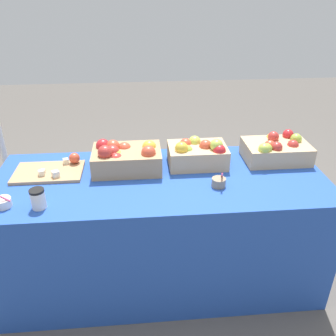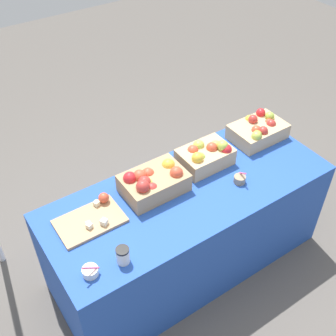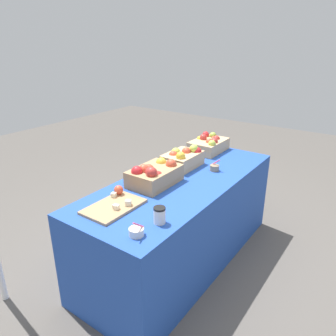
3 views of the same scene
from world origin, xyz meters
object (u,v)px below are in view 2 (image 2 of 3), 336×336
(sample_bowl_near, at_px, (90,271))
(coffee_cup, at_px, (123,255))
(sample_bowl_mid, at_px, (240,179))
(cutting_board_front, at_px, (92,218))
(apple_crate_left, at_px, (258,130))
(apple_crate_right, at_px, (153,182))
(apple_crate_middle, at_px, (206,155))

(sample_bowl_near, xyz_separation_m, coffee_cup, (0.18, -0.02, 0.03))
(sample_bowl_near, xyz_separation_m, sample_bowl_mid, (1.11, 0.10, 0.00))
(cutting_board_front, bearing_deg, coffee_cup, -89.02)
(apple_crate_left, relative_size, sample_bowl_near, 3.56)
(apple_crate_right, height_order, sample_bowl_mid, apple_crate_right)
(apple_crate_right, distance_m, coffee_cup, 0.56)
(cutting_board_front, height_order, coffee_cup, coffee_cup)
(apple_crate_middle, xyz_separation_m, sample_bowl_mid, (0.07, -0.27, -0.05))
(coffee_cup, bearing_deg, apple_crate_right, 41.02)
(apple_crate_middle, height_order, apple_crate_right, apple_crate_right)
(apple_crate_right, height_order, cutting_board_front, apple_crate_right)
(sample_bowl_mid, distance_m, coffee_cup, 0.94)
(cutting_board_front, bearing_deg, apple_crate_left, 2.10)
(apple_crate_left, bearing_deg, sample_bowl_mid, -145.74)
(cutting_board_front, distance_m, sample_bowl_near, 0.38)
(apple_crate_middle, relative_size, coffee_cup, 3.38)
(sample_bowl_mid, bearing_deg, coffee_cup, -172.39)
(cutting_board_front, xyz_separation_m, coffee_cup, (0.01, -0.36, 0.04))
(sample_bowl_near, bearing_deg, coffee_cup, -7.69)
(apple_crate_middle, xyz_separation_m, sample_bowl_near, (-1.04, -0.37, -0.05))
(apple_crate_left, distance_m, sample_bowl_mid, 0.51)
(cutting_board_front, height_order, sample_bowl_mid, sample_bowl_mid)
(apple_crate_left, height_order, apple_crate_right, apple_crate_right)
(cutting_board_front, bearing_deg, sample_bowl_mid, -14.29)
(sample_bowl_mid, bearing_deg, cutting_board_front, 165.71)
(apple_crate_left, bearing_deg, cutting_board_front, -177.90)
(apple_crate_right, xyz_separation_m, sample_bowl_near, (-0.60, -0.34, -0.06))
(apple_crate_left, xyz_separation_m, coffee_cup, (-1.35, -0.41, -0.02))
(sample_bowl_near, distance_m, sample_bowl_mid, 1.12)
(cutting_board_front, height_order, sample_bowl_near, sample_bowl_near)
(apple_crate_right, relative_size, sample_bowl_mid, 3.82)
(coffee_cup, bearing_deg, apple_crate_middle, 24.57)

